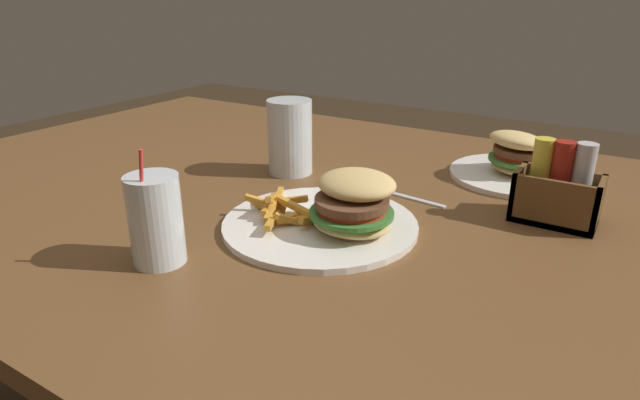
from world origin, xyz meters
TOP-DOWN VIEW (x-y plane):
  - dining_table at (0.00, 0.00)m, footprint 1.69×1.09m
  - meal_plate_near at (0.11, -0.11)m, footprint 0.30×0.30m
  - beer_glass at (-0.10, 0.08)m, footprint 0.09×0.09m
  - juice_glass at (-0.04, -0.32)m, footprint 0.07×0.07m
  - spoon at (0.09, 0.08)m, footprint 0.17×0.05m
  - meal_plate_far at (0.29, 0.29)m, footprint 0.26×0.26m
  - condiment_caddy at (0.39, 0.11)m, footprint 0.13×0.08m

SIDE VIEW (x-z plane):
  - dining_table at x=0.00m, z-range 0.27..1.00m
  - spoon at x=0.09m, z-range 0.73..0.74m
  - meal_plate_near at x=0.11m, z-range 0.71..0.81m
  - meal_plate_far at x=0.29m, z-range 0.71..0.81m
  - condiment_caddy at x=0.39m, z-range 0.71..0.84m
  - juice_glass at x=-0.04m, z-range 0.70..0.87m
  - beer_glass at x=-0.10m, z-range 0.73..0.87m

